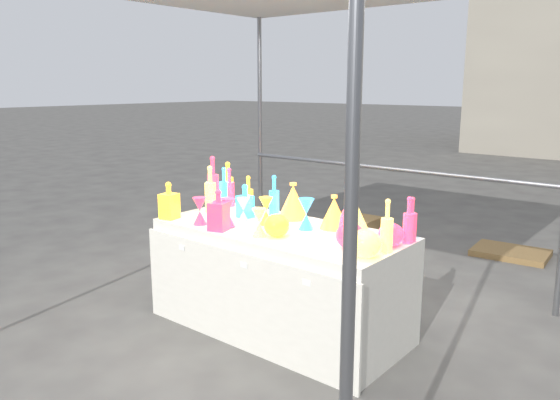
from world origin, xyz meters
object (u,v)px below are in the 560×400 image
Objects in this scene: cardboard_box_closed at (354,233)px; decanter_0 at (169,200)px; hourglass_0 at (200,211)px; lampshade_0 at (293,201)px; bottle_0 at (228,183)px; globe_0 at (277,227)px; display_table at (279,279)px.

cardboard_box_closed is 1.77× the size of decanter_0.
lampshade_0 reaches higher than hourglass_0.
bottle_0 is 1.27× the size of decanter_0.
cardboard_box_closed is 2.90× the size of globe_0.
bottle_0 is 1.12m from globe_0.
cardboard_box_closed is at bearing 108.58° from globe_0.
globe_0 is at bearing 8.97° from hourglass_0.
display_table is 0.49m from globe_0.
globe_0 is at bearing -28.87° from bottle_0.
lampshade_0 is (0.51, -1.73, 0.71)m from cardboard_box_closed.
globe_0 is (0.98, -0.54, -0.11)m from bottle_0.
hourglass_0 is (-0.51, -0.28, 0.47)m from display_table.
bottle_0 is at bearing 118.39° from hourglass_0.
cardboard_box_closed is (-0.61, 2.02, -0.20)m from display_table.
globe_0 reaches higher than cardboard_box_closed.
lampshade_0 is (0.75, -0.07, -0.04)m from bottle_0.
decanter_0 is at bearing -96.24° from cardboard_box_closed.
hourglass_0 is 0.70m from lampshade_0.
lampshade_0 is (-0.23, 0.47, 0.07)m from globe_0.
hourglass_0 is (0.11, -2.30, 0.67)m from cardboard_box_closed.
decanter_0 reaches higher than cardboard_box_closed.
display_table is 6.80× the size of lampshade_0.
lampshade_0 is at bearing 115.99° from globe_0.
cardboard_box_closed is 1.39× the size of bottle_0.
bottle_0 is at bearing 161.50° from lampshade_0.
display_table is at bearing 9.65° from decanter_0.
decanter_0 is at bearing -172.44° from globe_0.
display_table is 1.01m from decanter_0.
bottle_0 is at bearing 151.13° from globe_0.
globe_0 is 0.63× the size of lampshade_0.
display_table reaches higher than cardboard_box_closed.
decanter_0 is 0.31m from hourglass_0.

